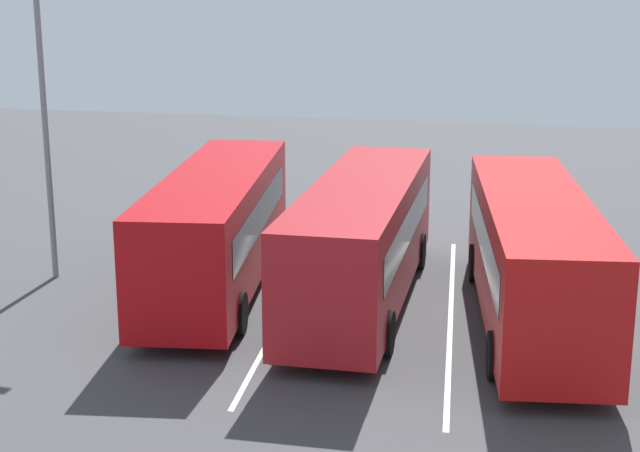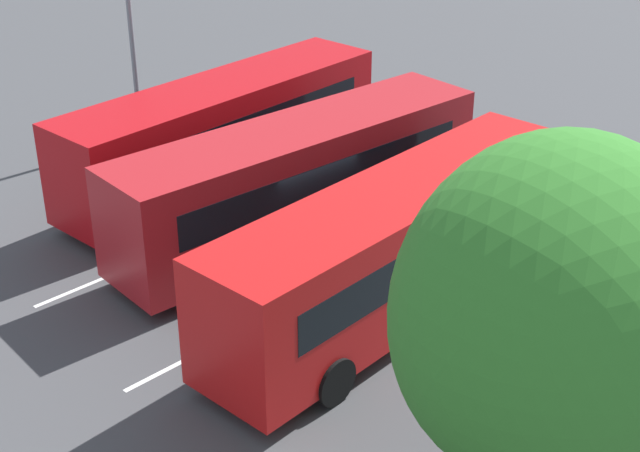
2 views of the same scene
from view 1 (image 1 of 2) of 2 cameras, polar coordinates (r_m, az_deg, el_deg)
ground_plane at (r=24.32m, az=2.88°, el=-4.86°), size 65.36×65.36×0.00m
bus_far_left at (r=23.25m, az=12.47°, el=-1.64°), size 10.69×3.63×3.12m
bus_center_left at (r=24.21m, az=2.51°, el=-0.66°), size 10.51×2.58×3.12m
bus_center_right at (r=25.51m, az=-6.07°, el=0.06°), size 10.70×3.71×3.12m
pedestrian at (r=31.53m, az=-3.41°, el=1.42°), size 0.39×0.39×1.60m
street_lamp at (r=26.61m, az=-15.53°, el=7.01°), size 0.39×2.71×8.40m
lane_stripe_outer_left at (r=24.08m, az=7.72°, el=-5.16°), size 12.90×1.06×0.01m
lane_stripe_inner_left at (r=24.71m, az=-1.83°, el=-4.51°), size 12.90×1.06×0.01m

